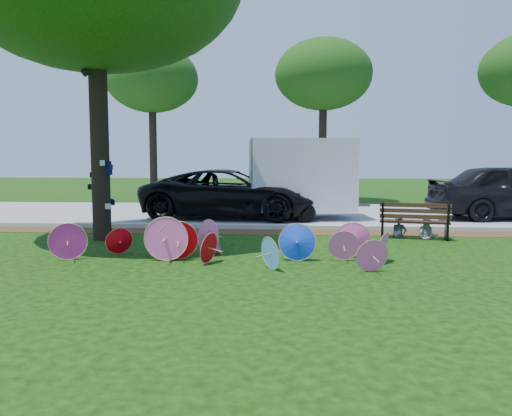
{
  "coord_description": "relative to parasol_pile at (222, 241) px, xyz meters",
  "views": [
    {
      "loc": [
        1.27,
        -8.84,
        1.94
      ],
      "look_at": [
        0.5,
        2.0,
        0.9
      ],
      "focal_mm": 35.0,
      "sensor_mm": 36.0,
      "label": 1
    }
  ],
  "objects": [
    {
      "name": "park_bench",
      "position": [
        4.41,
        3.02,
        0.08
      ],
      "size": [
        1.8,
        0.97,
        0.89
      ],
      "primitive_type": null,
      "rotation": [
        0.0,
        0.0,
        -0.2
      ],
      "color": "black",
      "rests_on": "ground"
    },
    {
      "name": "mulch_strip",
      "position": [
        0.08,
        3.79,
        -0.36
      ],
      "size": [
        90.0,
        1.0,
        0.01
      ],
      "primitive_type": "cube",
      "color": "#472D16",
      "rests_on": "ground"
    },
    {
      "name": "black_van",
      "position": [
        -0.67,
        7.02,
        0.45
      ],
      "size": [
        6.02,
        3.06,
        1.63
      ],
      "primitive_type": "imported",
      "rotation": [
        0.0,
        0.0,
        1.51
      ],
      "color": "black",
      "rests_on": "ground"
    },
    {
      "name": "parasol_pile",
      "position": [
        0.0,
        0.0,
        0.0
      ],
      "size": [
        6.73,
        2.11,
        0.87
      ],
      "color": "#CA288A",
      "rests_on": "ground"
    },
    {
      "name": "person_left",
      "position": [
        4.06,
        3.07,
        0.16
      ],
      "size": [
        0.41,
        0.3,
        1.05
      ],
      "primitive_type": "imported",
      "rotation": [
        0.0,
        0.0,
        0.13
      ],
      "color": "#38404D",
      "rests_on": "ground"
    },
    {
      "name": "person_right",
      "position": [
        4.76,
        3.07,
        0.18
      ],
      "size": [
        0.57,
        0.47,
        1.08
      ],
      "primitive_type": "imported",
      "rotation": [
        0.0,
        0.0,
        -0.12
      ],
      "color": "silver",
      "rests_on": "ground"
    },
    {
      "name": "street",
      "position": [
        0.08,
        8.64,
        -0.36
      ],
      "size": [
        90.0,
        8.0,
        0.01
      ],
      "primitive_type": "cube",
      "color": "gray",
      "rests_on": "ground"
    },
    {
      "name": "bg_trees",
      "position": [
        3.04,
        13.59,
        5.4
      ],
      "size": [
        21.34,
        5.53,
        7.4
      ],
      "color": "black",
      "rests_on": "ground"
    },
    {
      "name": "ground",
      "position": [
        0.08,
        -0.71,
        -0.36
      ],
      "size": [
        90.0,
        90.0,
        0.0
      ],
      "primitive_type": "plane",
      "color": "black",
      "rests_on": "ground"
    },
    {
      "name": "curb",
      "position": [
        0.08,
        4.49,
        -0.3
      ],
      "size": [
        90.0,
        0.3,
        0.12
      ],
      "primitive_type": "cube",
      "color": "#B7B5AD",
      "rests_on": "ground"
    },
    {
      "name": "cargo_trailer",
      "position": [
        1.68,
        7.02,
        1.1
      ],
      "size": [
        3.54,
        2.47,
        2.92
      ],
      "primitive_type": "cube",
      "rotation": [
        0.0,
        0.0,
        0.12
      ],
      "color": "silver",
      "rests_on": "ground"
    }
  ]
}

